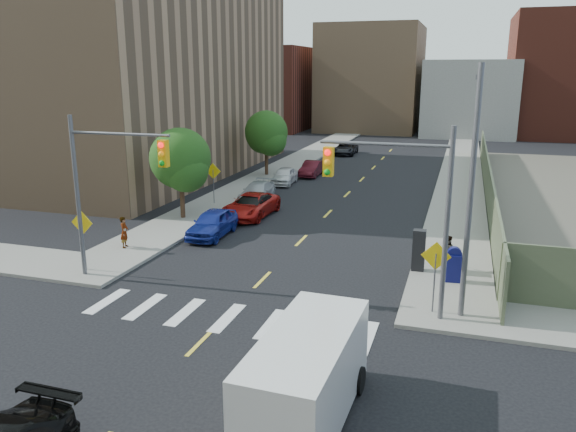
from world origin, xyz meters
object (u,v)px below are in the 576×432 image
Objects in this scene: parked_car_black at (253,207)px; cargo_van at (308,372)px; parked_car_silver at (257,192)px; pedestrian_east at (447,252)px; parked_car_white at (284,176)px; pedestrian_west at (124,232)px; parked_car_grey at (346,148)px; parked_car_red at (251,206)px; parked_car_maroon at (312,169)px; mailbox at (454,265)px; payphone at (419,250)px; parked_car_blue at (212,223)px.

cargo_van is (8.71, -18.72, 0.63)m from parked_car_black.
cargo_van reaches higher than parked_car_silver.
pedestrian_east is at bearing -41.57° from parked_car_silver.
parked_car_silver is 6.09m from parked_car_white.
pedestrian_east is (15.45, 1.57, -0.01)m from pedestrian_west.
parked_car_silver is at bearing -28.86° from pedestrian_east.
parked_car_grey reaches higher than parked_car_silver.
parked_car_maroon is (0.00, 14.31, -0.06)m from parked_car_red.
parked_car_black reaches higher than parked_car_grey.
parked_car_grey is at bearing 101.94° from mailbox.
mailbox is at bearing -31.32° from parked_car_red.
parked_car_silver is 16.32m from payphone.
parked_car_blue is 1.10× the size of parked_car_maroon.
parked_car_silver is 12.52m from pedestrian_west.
mailbox is 15.78m from pedestrian_west.
parked_car_white is 20.99m from payphone.
cargo_van is at bearing -62.83° from parked_car_red.
parked_car_black is at bearing 116.81° from cargo_van.
parked_car_white is at bearing -21.63° from pedestrian_west.
parked_car_red is 14.56m from mailbox.
parked_car_red reaches higher than parked_car_grey.
cargo_van reaches higher than mailbox.
parked_car_maroon is (0.47, 18.84, -0.08)m from parked_car_blue.
parked_car_red is 10.35m from parked_car_white.
parked_car_silver is at bearing 107.16° from parked_car_red.
parked_car_blue reaches higher than parked_car_red.
pedestrian_west is (-12.47, 10.70, -0.34)m from cargo_van.
mailbox reaches higher than parked_car_black.
parked_car_silver is 16.83m from pedestrian_east.
pedestrian_east reaches higher than mailbox.
parked_car_red is at bearing -87.82° from parked_car_white.
parked_car_blue is 17.04m from cargo_van.
cargo_van reaches higher than parked_car_white.
pedestrian_west reaches higher than parked_car_grey.
parked_car_black is 1.02× the size of parked_car_maroon.
parked_car_black is (0.62, 4.47, -0.07)m from parked_car_blue.
parked_car_blue reaches higher than parked_car_black.
mailbox is at bearing 113.60° from pedestrian_east.
parked_car_grey is at bearing 106.03° from payphone.
cargo_van is at bearing -99.54° from payphone.
pedestrian_east is (2.98, 12.27, -0.35)m from cargo_van.
parked_car_silver is 2.34× the size of payphone.
parked_car_red is 3.24× the size of pedestrian_east.
parked_car_black is at bearing -75.08° from parked_car_silver.
parked_car_blue is at bearing -92.53° from parked_car_grey.
parked_car_red is (0.47, 4.54, -0.02)m from parked_car_blue.
pedestrian_east is at bearing -26.90° from parked_car_red.
parked_car_grey is at bearing 91.59° from parked_car_red.
parked_car_black is 1.02× the size of parked_car_white.
pedestrian_west is at bearing -97.45° from parked_car_grey.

